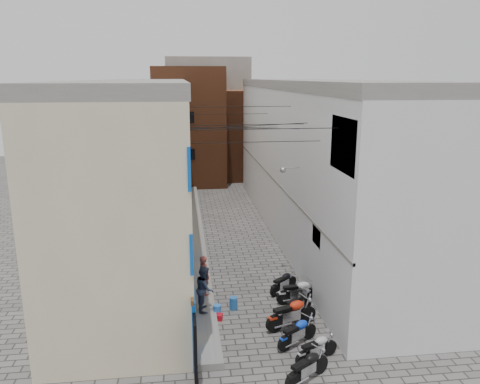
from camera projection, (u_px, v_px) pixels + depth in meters
name	position (u px, v px, depth m)	size (l,w,h in m)	color
ground	(273.00, 366.00, 15.22)	(90.00, 90.00, 0.00)	#575451
plinth	(196.00, 235.00, 27.46)	(0.90, 26.00, 0.25)	slate
building_left	(141.00, 163.00, 26.01)	(5.10, 27.00, 9.00)	beige
building_right	(315.00, 159.00, 27.27)	(5.94, 26.00, 9.00)	silver
building_far_brick_left	(189.00, 126.00, 40.75)	(6.00, 6.00, 10.00)	brown
building_far_brick_right	(243.00, 134.00, 43.53)	(5.00, 6.00, 8.00)	brown
building_far_concrete	(208.00, 115.00, 46.65)	(8.00, 5.00, 11.00)	slate
far_shopfront	(215.00, 175.00, 39.21)	(2.00, 0.30, 2.40)	black
overhead_wires	(243.00, 124.00, 20.88)	(5.80, 13.02, 1.32)	black
motorcycle_a	(307.00, 366.00, 14.36)	(0.59, 1.85, 1.07)	black
motorcycle_b	(317.00, 347.00, 15.42)	(0.54, 1.72, 0.99)	#A3A2A7
motorcycle_c	(298.00, 331.00, 16.33)	(0.57, 1.82, 1.05)	#0C38C2
motorcycle_d	(291.00, 312.00, 17.46)	(0.68, 2.16, 1.25)	red
motorcycle_e	(298.00, 303.00, 18.34)	(0.58, 1.85, 1.07)	black
motorcycle_f	(298.00, 290.00, 19.40)	(0.60, 1.91, 1.11)	#BCBDC1
motorcycle_g	(284.00, 281.00, 20.38)	(0.54, 1.72, 0.99)	black
person_a	(204.00, 275.00, 19.53)	(0.62, 0.41, 1.71)	brown
person_b	(205.00, 288.00, 18.22)	(0.88, 0.68, 1.81)	#31374A
water_jug_near	(217.00, 311.00, 18.34)	(0.31, 0.31, 0.48)	blue
water_jug_far	(233.00, 303.00, 18.92)	(0.33, 0.33, 0.51)	#225EAA
red_crate	(218.00, 317.00, 18.11)	(0.37, 0.28, 0.23)	red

